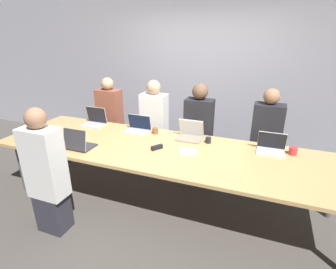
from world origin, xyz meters
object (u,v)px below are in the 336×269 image
person_far_left (110,121)px  cup_far_right (293,151)px  person_far_right (265,141)px  person_far_midleft (154,126)px  cup_far_midleft (155,131)px  laptop_far_left (95,120)px  laptop_near_left (78,143)px  person_far_center (198,133)px  stapler (157,147)px  laptop_far_midleft (138,127)px  laptop_far_right (271,146)px  laptop_far_center (190,133)px  cup_far_center (208,140)px  person_near_left (47,175)px

person_far_left → cup_far_right: bearing=-10.4°
person_far_right → person_far_midleft: bearing=-179.6°
person_far_right → cup_far_midleft: bearing=-162.4°
laptop_far_left → laptop_near_left: bearing=-67.0°
person_far_center → stapler: (-0.29, -0.86, 0.09)m
laptop_far_midleft → person_far_center: bearing=26.1°
laptop_near_left → laptop_far_right: laptop_near_left is taller
laptop_near_left → stapler: 0.96m
person_far_right → laptop_far_left: bearing=-169.6°
person_far_left → laptop_far_right: person_far_left is taller
laptop_far_center → person_far_center: 0.40m
cup_far_midleft → stapler: bearing=-64.2°
laptop_far_center → laptop_far_midleft: size_ratio=0.97×
stapler → laptop_near_left: bearing=-125.1°
stapler → person_far_right: bearing=71.6°
person_far_left → stapler: bearing=-36.7°
cup_far_center → cup_far_right: (1.00, 0.02, 0.01)m
cup_far_right → laptop_far_midleft: (-2.04, 0.04, 0.02)m
laptop_far_midleft → person_far_right: bearing=15.1°
laptop_far_center → laptop_far_right: (1.02, -0.05, -0.01)m
cup_far_center → laptop_far_midleft: bearing=176.9°
person_near_left → cup_far_midleft: bearing=-116.8°
person_far_right → stapler: 1.55m
laptop_near_left → person_far_left: 1.36m
laptop_far_right → laptop_far_midleft: size_ratio=0.93×
laptop_far_right → person_far_midleft: (-1.74, 0.50, -0.14)m
cup_far_center → laptop_near_left: size_ratio=0.24×
person_far_center → person_far_right: size_ratio=1.01×
person_far_left → cup_far_midleft: person_far_left is taller
laptop_far_left → person_far_right: person_far_right is taller
person_far_center → laptop_far_left: person_far_center is taller
person_near_left → stapler: bearing=-136.4°
person_near_left → laptop_far_midleft: bearing=-107.1°
person_far_midleft → person_far_left: bearing=178.4°
cup_far_center → cup_far_right: cup_far_right is taller
person_far_left → person_far_right: 2.51m
person_near_left → person_far_right: size_ratio=1.00×
laptop_near_left → laptop_far_right: bearing=-160.7°
laptop_far_left → person_far_left: size_ratio=0.23×
person_far_midleft → stapler: (0.45, -0.93, 0.10)m
person_far_left → person_far_midleft: 0.83m
laptop_far_left → person_far_left: 0.49m
cup_far_midleft → stapler: size_ratio=0.56×
cup_far_midleft → cup_far_right: bearing=-1.3°
laptop_far_center → person_far_center: size_ratio=0.23×
cup_far_right → laptop_far_right: bearing=-179.0°
laptop_far_left → cup_far_midleft: size_ratio=3.98×
cup_far_center → person_far_left: size_ratio=0.05×
person_far_left → stapler: (1.28, -0.95, 0.11)m
person_near_left → laptop_far_right: (2.21, 1.30, 0.15)m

